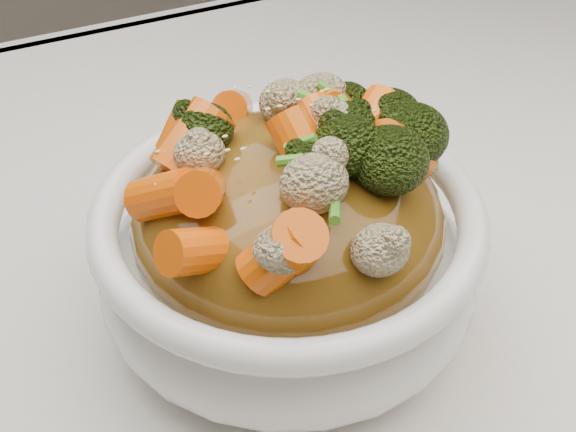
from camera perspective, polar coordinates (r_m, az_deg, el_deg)
name	(u,v)px	position (r m, az deg, el deg)	size (l,w,h in m)	color
tablecloth	(329,284)	(0.56, 2.93, -4.86)	(1.20, 0.80, 0.04)	silver
bowl	(288,259)	(0.48, 0.00, -3.09)	(0.23, 0.23, 0.09)	white
sauce_base	(288,220)	(0.46, 0.00, -0.30)	(0.18, 0.18, 0.10)	brown
carrots	(288,125)	(0.42, 0.00, 6.46)	(0.18, 0.18, 0.05)	#EC5C07
broccoli	(288,127)	(0.42, 0.00, 6.34)	(0.18, 0.18, 0.05)	black
cauliflower	(288,130)	(0.42, 0.00, 6.11)	(0.18, 0.18, 0.04)	tan
scallions	(288,124)	(0.42, 0.00, 6.58)	(0.14, 0.14, 0.02)	#42851E
sesame_seeds	(288,124)	(0.42, 0.00, 6.58)	(0.16, 0.16, 0.01)	beige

